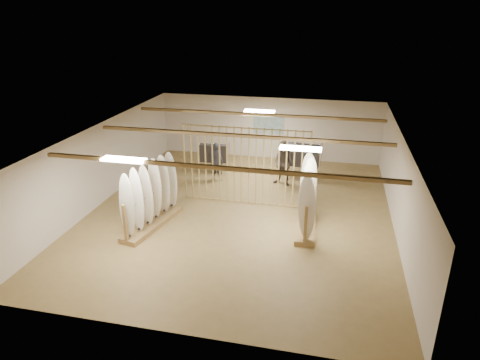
% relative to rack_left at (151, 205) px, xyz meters
% --- Properties ---
extents(floor, '(12.00, 12.00, 0.00)m').
position_rel_rack_left_xyz_m(floor, '(2.51, 1.54, -0.74)').
color(floor, olive).
rests_on(floor, ground).
extents(ceiling, '(12.00, 12.00, 0.00)m').
position_rel_rack_left_xyz_m(ceiling, '(2.51, 1.54, 2.06)').
color(ceiling, gray).
rests_on(ceiling, ground).
extents(wall_back, '(12.00, 0.00, 12.00)m').
position_rel_rack_left_xyz_m(wall_back, '(2.51, 7.54, 0.66)').
color(wall_back, beige).
rests_on(wall_back, ground).
extents(wall_front, '(12.00, 0.00, 12.00)m').
position_rel_rack_left_xyz_m(wall_front, '(2.51, -4.46, 0.66)').
color(wall_front, beige).
rests_on(wall_front, ground).
extents(wall_left, '(0.00, 12.00, 12.00)m').
position_rel_rack_left_xyz_m(wall_left, '(-2.49, 1.54, 0.66)').
color(wall_left, beige).
rests_on(wall_left, ground).
extents(wall_right, '(0.00, 12.00, 12.00)m').
position_rel_rack_left_xyz_m(wall_right, '(7.51, 1.54, 0.66)').
color(wall_right, beige).
rests_on(wall_right, ground).
extents(ceiling_slats, '(9.50, 6.12, 0.10)m').
position_rel_rack_left_xyz_m(ceiling_slats, '(2.51, 1.54, 1.98)').
color(ceiling_slats, '#9A7946').
rests_on(ceiling_slats, ground).
extents(light_panels, '(1.20, 0.35, 0.06)m').
position_rel_rack_left_xyz_m(light_panels, '(2.51, 1.54, 2.00)').
color(light_panels, white).
rests_on(light_panels, ground).
extents(bamboo_partition, '(4.45, 0.05, 2.78)m').
position_rel_rack_left_xyz_m(bamboo_partition, '(2.51, 2.34, 0.66)').
color(bamboo_partition, tan).
rests_on(bamboo_partition, ground).
extents(poster, '(1.40, 0.03, 0.90)m').
position_rel_rack_left_xyz_m(poster, '(2.51, 7.52, 0.86)').
color(poster, teal).
rests_on(poster, ground).
extents(rack_left, '(1.11, 2.76, 2.17)m').
position_rel_rack_left_xyz_m(rack_left, '(0.00, 0.00, 0.00)').
color(rack_left, '#9A7946').
rests_on(rack_left, floor).
extents(rack_right, '(0.70, 2.32, 2.19)m').
position_rel_rack_left_xyz_m(rack_right, '(4.79, 0.86, -0.00)').
color(rack_right, '#9A7946').
rests_on(rack_right, floor).
extents(clothing_rack_a, '(1.24, 0.39, 1.33)m').
position_rel_rack_left_xyz_m(clothing_rack_a, '(0.61, 5.06, 0.12)').
color(clothing_rack_a, silver).
rests_on(clothing_rack_a, floor).
extents(clothing_rack_b, '(1.49, 0.52, 1.61)m').
position_rel_rack_left_xyz_m(clothing_rack_b, '(4.25, 5.06, 0.30)').
color(clothing_rack_b, silver).
rests_on(clothing_rack_b, floor).
extents(shopper_a, '(0.66, 0.45, 1.80)m').
position_rel_rack_left_xyz_m(shopper_a, '(0.94, 4.23, 0.16)').
color(shopper_a, '#25252C').
rests_on(shopper_a, floor).
extents(shopper_b, '(1.16, 1.03, 2.02)m').
position_rel_rack_left_xyz_m(shopper_b, '(3.64, 4.34, 0.27)').
color(shopper_b, '#3D332F').
rests_on(shopper_b, floor).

